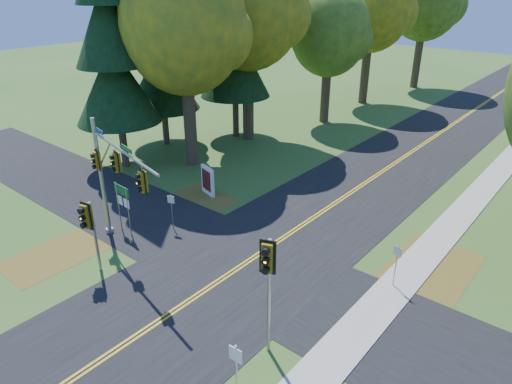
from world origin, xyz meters
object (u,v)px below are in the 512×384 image
Objects in this scene: east_signal_pole at (268,270)px; route_sign_cluster at (123,199)px; info_kiosk at (208,181)px; traffic_mast at (112,173)px.

east_signal_pole reaches higher than route_sign_cluster.
route_sign_cluster is (-11.01, 2.07, -1.66)m from east_signal_pole.
east_signal_pole is 1.74× the size of route_sign_cluster.
east_signal_pole is 2.64× the size of info_kiosk.
info_kiosk is (-1.03, 7.06, -3.09)m from traffic_mast.
traffic_mast is 2.54m from route_sign_cluster.
route_sign_cluster is 6.10m from info_kiosk.
east_signal_pole is 11.32m from route_sign_cluster.
traffic_mast is 2.46× the size of route_sign_cluster.
route_sign_cluster reaches higher than info_kiosk.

